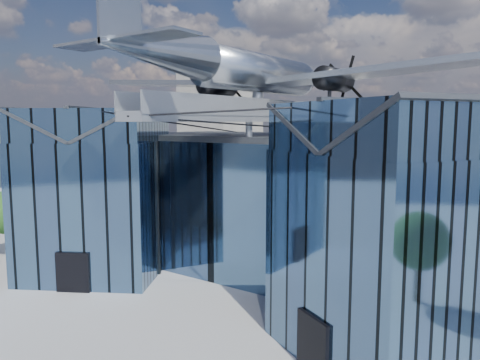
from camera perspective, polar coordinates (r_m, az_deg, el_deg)
The scene contains 5 objects.
ground_plane at distance 29.70m, azimuth -2.31°, elevation -14.32°, with size 120.00×120.00×0.00m, color gray.
museum at distance 32.88m, azimuth 3.86°, elevation -2.21°, with size 32.88×24.50×17.60m.
bg_towers at distance 73.98m, azimuth 23.45°, elevation 5.86°, with size 77.00×24.50×26.00m.
tree_plaza_w at distance 41.67m, azimuth -26.60°, elevation -3.58°, with size 4.09×4.09×5.42m.
tree_side_w at distance 47.47m, azimuth -24.43°, elevation -2.56°, with size 4.27×4.27×5.03m.
Camera 1 is at (16.96, -21.85, 10.83)m, focal length 35.00 mm.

